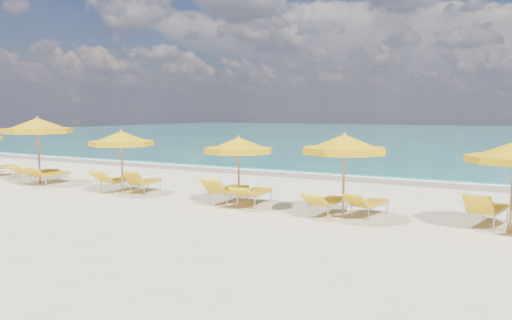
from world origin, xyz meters
The scene contains 18 objects.
ground_plane centered at (0.00, 0.00, 0.00)m, with size 120.00×120.00×0.00m, color beige.
ocean centered at (0.00, 48.00, 0.00)m, with size 120.00×80.00×0.30m, color #126864.
wet_sand_band centered at (0.00, 7.40, 0.00)m, with size 120.00×2.60×0.01m, color tan.
foam_line centered at (0.00, 8.20, 0.00)m, with size 120.00×1.20×0.03m, color white.
whitecap_near centered at (-6.00, 17.00, 0.00)m, with size 14.00×0.36×0.05m, color white.
umbrella_1 centered at (-8.74, -0.08, 2.23)m, with size 3.08×3.08×2.62m.
umbrella_2 centered at (-4.22, -0.31, 1.87)m, with size 2.32×2.32×2.20m.
umbrella_3 centered at (0.36, -0.24, 1.79)m, with size 2.08×2.08×2.10m.
umbrella_4 centered at (3.69, -0.47, 1.93)m, with size 2.46×2.46×2.27m.
lounger_1_left centered at (-9.11, 0.14, 0.24)m, with size 0.72×2.03×0.79m.
lounger_1_right centered at (-8.33, 0.13, 0.22)m, with size 0.76×1.84×0.75m.
lounger_2_left centered at (-4.76, 0.10, 0.24)m, with size 0.68×1.95×0.85m.
lounger_2_right centered at (-3.75, 0.30, 0.22)m, with size 0.90×1.76×0.84m.
lounger_3_left centered at (-0.15, -0.01, 0.24)m, with size 0.72×1.97×0.90m.
lounger_3_right centered at (0.73, 0.02, 0.22)m, with size 0.77×1.95×0.71m.
lounger_4_left centered at (3.17, -0.22, 0.22)m, with size 0.76×1.88×0.72m.
lounger_4_right centered at (4.22, 0.14, 0.20)m, with size 0.87×1.74×0.72m.
lounger_5_left centered at (7.11, 0.47, 0.24)m, with size 0.99×2.00×0.91m.
Camera 1 is at (7.87, -12.95, 2.81)m, focal length 35.00 mm.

